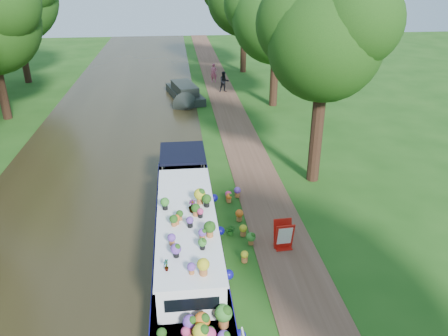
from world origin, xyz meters
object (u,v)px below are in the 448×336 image
second_boat (185,93)px  sandwich_board (284,236)px  plant_boat (188,243)px  pedestrian_pink (214,73)px  pedestrian_dark (224,82)px

second_boat → sandwich_board: bearing=-94.2°
plant_boat → sandwich_board: bearing=9.3°
second_boat → sandwich_board: (2.89, -19.47, 0.02)m
plant_boat → pedestrian_pink: bearing=82.8°
second_boat → pedestrian_pink: size_ratio=4.08×
second_boat → sandwich_board: size_ratio=6.14×
pedestrian_pink → plant_boat: bearing=-90.4°
pedestrian_dark → sandwich_board: bearing=-99.6°
plant_boat → pedestrian_dark: size_ratio=8.38×
sandwich_board → pedestrian_pink: (-0.25, 24.42, 0.32)m
plant_boat → sandwich_board: (3.39, 0.55, -0.35)m
plant_boat → second_boat: 20.03m
pedestrian_pink → pedestrian_dark: (0.52, -3.24, 0.02)m
plant_boat → pedestrian_dark: bearing=80.5°
sandwich_board → pedestrian_pink: size_ratio=0.67×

